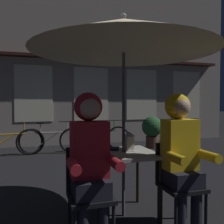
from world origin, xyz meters
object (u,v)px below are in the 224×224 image
Objects in this scene: person_left_hooded at (90,152)px; book at (111,149)px; person_right_hooded at (181,147)px; bicycle_second at (7,142)px; bicycle_fourth at (100,138)px; lantern at (129,141)px; chair_left at (89,189)px; cafe_table at (123,161)px; patio_umbrella at (124,36)px; bicycle_third at (52,140)px; potted_plant at (152,129)px; chair_right at (178,179)px.

person_left_hooded is 0.72m from book.
bicycle_second is (-2.13, 4.21, -0.50)m from person_right_hooded.
bicycle_second and bicycle_fourth have the same top height.
lantern is 0.60m from person_right_hooded.
bicycle_second is 3.94m from book.
chair_left is at bearing -105.68° from bicycle_fourth.
lantern is 0.17× the size of person_right_hooded.
bicycle_second is (-1.72, 3.77, -0.51)m from lantern.
person_left_hooded is at bearing -138.43° from cafe_table.
person_right_hooded is at bearing -41.57° from patio_umbrella.
lantern is at bearing -80.17° from bicycle_third.
chair_left is 4.44m from bicycle_fourth.
potted_plant reaches higher than bicycle_second.
person_right_hooded is 0.83× the size of bicycle_fourth.
cafe_table is at bearing 138.43° from person_right_hooded.
person_right_hooded is 4.37m from bicycle_fourth.
bicycle_third is at bearing 104.09° from person_right_hooded.
bicycle_fourth is at bearing 74.32° from chair_left.
chair_right is (0.41, -0.38, -0.37)m from lantern.
bicycle_fourth is (1.31, 0.07, 0.00)m from bicycle_third.
patio_umbrella is at bearing 41.57° from person_left_hooded.
bicycle_second is (-1.65, 3.78, -1.71)m from patio_umbrella.
person_right_hooded is at bearing -63.19° from bicycle_second.
person_right_hooded reaches higher than bicycle_fourth.
person_right_hooded is (0.41, -0.44, -0.01)m from lantern.
bicycle_second is 2.37m from bicycle_fourth.
person_right_hooded reaches higher than bicycle_third.
bicycle_third reaches higher than book.
person_left_hooded reaches higher than potted_plant.
person_right_hooded is at bearing -93.17° from bicycle_fourth.
patio_umbrella reaches higher than chair_right.
patio_umbrella reaches higher than bicycle_second.
patio_umbrella is 4.47m from bicycle_second.
potted_plant is (2.19, 3.82, -0.32)m from lantern.
patio_umbrella reaches higher than potted_plant.
person_left_hooded is at bearing -88.54° from bicycle_third.
bicycle_second is at bearing 105.49° from person_left_hooded.
person_left_hooded reaches higher than book.
bicycle_third is (-0.59, 3.83, -0.29)m from cafe_table.
lantern reaches higher than book.
person_left_hooded is at bearing -138.43° from patio_umbrella.
person_left_hooded is 4.52m from bicycle_fourth.
person_left_hooded reaches higher than lantern.
potted_plant is (2.26, 3.84, -0.09)m from cafe_table.
bicycle_fourth is at bearing 97.64° from book.
lantern is at bearing 10.11° from patio_umbrella.
person_left_hooded is 0.84× the size of bicycle_second.
lantern reaches higher than chair_right.
patio_umbrella reaches higher than bicycle_third.
potted_plant is at bearing -2.57° from bicycle_fourth.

